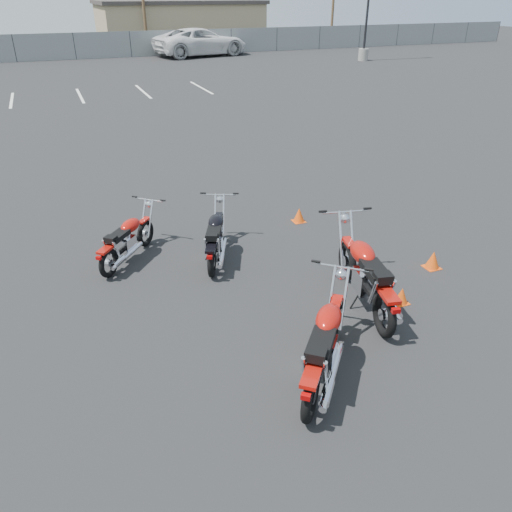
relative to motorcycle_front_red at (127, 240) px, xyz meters
name	(u,v)px	position (x,y,z in m)	size (l,w,h in m)	color
ground	(259,312)	(1.56, -2.47, -0.41)	(120.00, 120.00, 0.00)	black
motorcycle_front_red	(127,240)	(0.00, 0.00, 0.00)	(1.47, 1.62, 0.90)	black
motorcycle_second_black	(216,237)	(1.51, -0.53, 0.02)	(1.15, 1.89, 0.95)	black
motorcycle_third_red	(366,275)	(3.19, -2.87, 0.12)	(1.03, 2.37, 1.17)	black
motorcycle_rear_red	(325,345)	(1.79, -4.11, 0.08)	(1.76, 1.96, 1.09)	black
training_cone_near	(299,215)	(3.68, 0.40, -0.26)	(0.26, 0.26, 0.31)	#ED4D0C
training_cone_far	(433,260)	(4.99, -2.33, -0.25)	(0.27, 0.27, 0.32)	#ED4D0C
training_cone_extra	(402,296)	(3.77, -3.08, -0.28)	(0.23, 0.23, 0.27)	#ED4D0C
light_pole_east	(367,21)	(20.58, 24.13, 2.17)	(0.80, 0.70, 9.99)	gray
chainlink_fence	(75,46)	(1.56, 32.53, 0.49)	(80.06, 0.06, 1.80)	slate
tan_building_east	(178,22)	(11.56, 41.53, 1.45)	(14.40, 9.40, 3.70)	#998663
parking_line_stripes	(47,98)	(-0.94, 17.53, -0.41)	(15.12, 4.00, 0.01)	silver
white_van	(201,34)	(10.69, 31.32, 1.16)	(8.26, 3.31, 3.14)	silver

